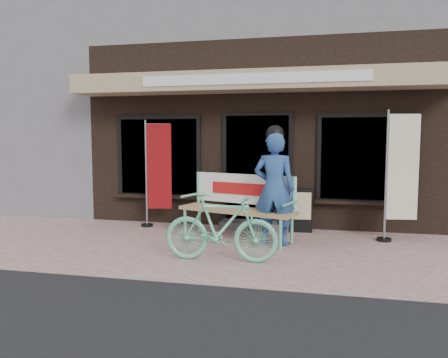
% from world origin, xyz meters
% --- Properties ---
extents(ground, '(70.00, 70.00, 0.00)m').
position_xyz_m(ground, '(0.00, 0.00, 0.00)').
color(ground, '#CB9E9B').
rests_on(ground, ground).
extents(storefront, '(7.00, 6.77, 6.00)m').
position_xyz_m(storefront, '(0.00, 4.96, 2.99)').
color(storefront, black).
rests_on(storefront, ground).
extents(neighbor_left_near, '(10.00, 7.00, 6.40)m').
position_xyz_m(neighbor_left_near, '(-8.50, 5.50, 3.20)').
color(neighbor_left_near, slate).
rests_on(neighbor_left_near, ground).
extents(bench, '(2.10, 1.13, 1.11)m').
position_xyz_m(bench, '(-0.14, 0.92, 0.65)').
color(bench, '#68CCA1').
rests_on(bench, ground).
extents(person, '(0.69, 0.47, 1.93)m').
position_xyz_m(person, '(0.48, 0.67, 0.95)').
color(person, '#284E8C').
rests_on(person, ground).
extents(bicycle, '(1.62, 0.50, 0.97)m').
position_xyz_m(bicycle, '(-0.15, -0.47, 0.48)').
color(bicycle, '#68CCA1').
rests_on(bicycle, ground).
extents(nobori_red, '(0.62, 0.27, 2.07)m').
position_xyz_m(nobori_red, '(-1.90, 1.61, 1.07)').
color(nobori_red, gray).
rests_on(nobori_red, ground).
extents(nobori_cream, '(0.65, 0.27, 2.19)m').
position_xyz_m(nobori_cream, '(2.48, 1.33, 1.13)').
color(nobori_cream, gray).
rests_on(nobori_cream, ground).
extents(menu_stand, '(0.41, 0.11, 0.81)m').
position_xyz_m(menu_stand, '(0.87, 1.68, 0.42)').
color(menu_stand, black).
rests_on(menu_stand, ground).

